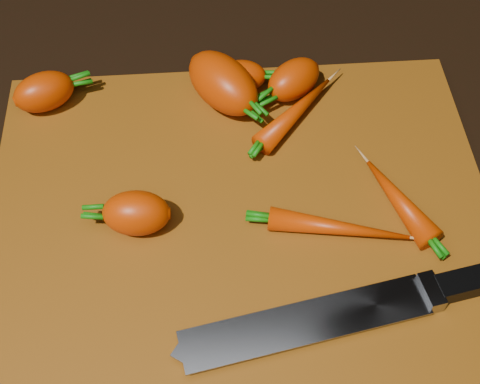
{
  "coord_description": "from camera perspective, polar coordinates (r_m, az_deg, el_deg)",
  "views": [
    {
      "loc": [
        -0.03,
        -0.37,
        0.56
      ],
      "look_at": [
        0.0,
        0.01,
        0.03
      ],
      "focal_mm": 50.0,
      "sensor_mm": 36.0,
      "label": 1
    }
  ],
  "objects": [
    {
      "name": "carrot_4",
      "position": [
        0.76,
        0.11,
        9.87
      ],
      "size": [
        0.06,
        0.04,
        0.04
      ],
      "primitive_type": "ellipsoid",
      "rotation": [
        0.0,
        0.0,
        -0.07
      ],
      "color": "#CD3500",
      "rests_on": "cutting_board"
    },
    {
      "name": "carrot_5",
      "position": [
        0.73,
        4.79,
        6.85
      ],
      "size": [
        0.1,
        0.11,
        0.03
      ],
      "primitive_type": "ellipsoid",
      "rotation": [
        0.0,
        0.0,
        0.81
      ],
      "color": "#CD3500",
      "rests_on": "cutting_board"
    },
    {
      "name": "carrot_0",
      "position": [
        0.77,
        -16.39,
        8.21
      ],
      "size": [
        0.08,
        0.07,
        0.04
      ],
      "primitive_type": "ellipsoid",
      "rotation": [
        0.0,
        0.0,
        0.41
      ],
      "color": "#CD3500",
      "rests_on": "cutting_board"
    },
    {
      "name": "carrot_2",
      "position": [
        0.74,
        -1.46,
        9.28
      ],
      "size": [
        0.1,
        0.11,
        0.06
      ],
      "primitive_type": "ellipsoid",
      "rotation": [
        0.0,
        0.0,
        -0.95
      ],
      "color": "#CD3500",
      "rests_on": "cutting_board"
    },
    {
      "name": "carrot_3",
      "position": [
        0.75,
        4.61,
        9.55
      ],
      "size": [
        0.08,
        0.07,
        0.04
      ],
      "primitive_type": "ellipsoid",
      "rotation": [
        0.0,
        0.0,
        3.79
      ],
      "color": "#CD3500",
      "rests_on": "cutting_board"
    },
    {
      "name": "ground",
      "position": [
        0.68,
        0.06,
        -2.42
      ],
      "size": [
        2.0,
        2.0,
        0.01
      ],
      "primitive_type": "cube",
      "color": "black"
    },
    {
      "name": "cutting_board",
      "position": [
        0.67,
        0.06,
        -1.9
      ],
      "size": [
        0.5,
        0.4,
        0.01
      ],
      "primitive_type": "cube",
      "color": "#82450C",
      "rests_on": "ground"
    },
    {
      "name": "carrot_7",
      "position": [
        0.67,
        13.38,
        -0.66
      ],
      "size": [
        0.07,
        0.11,
        0.03
      ],
      "primitive_type": "ellipsoid",
      "rotation": [
        0.0,
        0.0,
        1.98
      ],
      "color": "#CD3500",
      "rests_on": "cutting_board"
    },
    {
      "name": "knife",
      "position": [
        0.6,
        7.65,
        -10.51
      ],
      "size": [
        0.36,
        0.1,
        0.02
      ],
      "rotation": [
        0.0,
        0.0,
        0.18
      ],
      "color": "gray",
      "rests_on": "cutting_board"
    },
    {
      "name": "carrot_6",
      "position": [
        0.64,
        8.42,
        -3.04
      ],
      "size": [
        0.14,
        0.05,
        0.02
      ],
      "primitive_type": "ellipsoid",
      "rotation": [
        0.0,
        0.0,
        -0.23
      ],
      "color": "#CD3500",
      "rests_on": "cutting_board"
    },
    {
      "name": "carrot_1",
      "position": [
        0.64,
        -8.84,
        -1.79
      ],
      "size": [
        0.07,
        0.05,
        0.04
      ],
      "primitive_type": "ellipsoid",
      "rotation": [
        0.0,
        0.0,
        3.06
      ],
      "color": "#CD3500",
      "rests_on": "cutting_board"
    }
  ]
}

